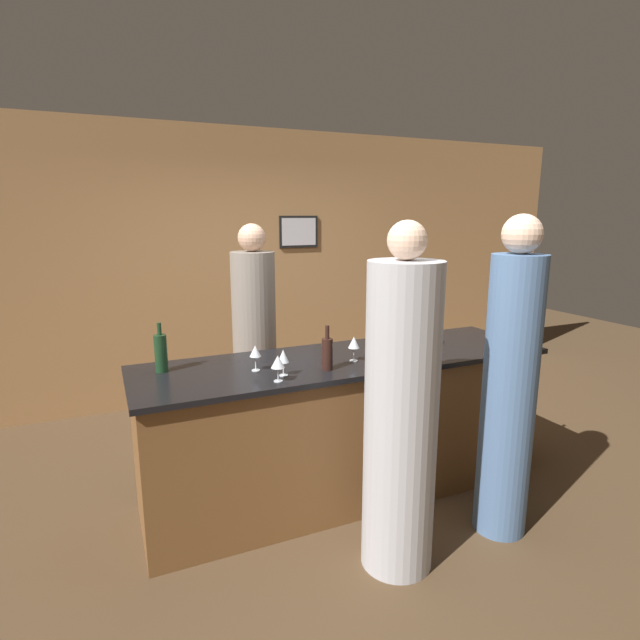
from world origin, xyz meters
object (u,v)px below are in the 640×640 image
(bartender, at_px, (255,349))
(guest_1, at_px, (401,416))
(guest_0, at_px, (509,389))
(wine_bottle_0, at_px, (327,353))
(wine_bottle_1, at_px, (515,334))
(wine_bottle_2, at_px, (161,352))

(bartender, bearing_deg, guest_1, 100.80)
(guest_0, relative_size, wine_bottle_0, 6.88)
(guest_0, xyz_separation_m, wine_bottle_0, (-0.92, 0.58, 0.18))
(bartender, height_order, guest_1, guest_1)
(guest_0, distance_m, wine_bottle_1, 0.73)
(wine_bottle_1, relative_size, wine_bottle_2, 0.90)
(guest_1, bearing_deg, wine_bottle_1, 21.28)
(wine_bottle_1, bearing_deg, wine_bottle_0, 176.30)
(bartender, distance_m, wine_bottle_0, 1.10)
(wine_bottle_0, relative_size, wine_bottle_1, 1.02)
(guest_0, relative_size, wine_bottle_2, 6.31)
(wine_bottle_0, distance_m, wine_bottle_2, 1.02)
(bartender, relative_size, wine_bottle_2, 6.08)
(bartender, bearing_deg, guest_0, 123.11)
(wine_bottle_2, bearing_deg, guest_0, -27.18)
(guest_1, distance_m, wine_bottle_0, 0.65)
(guest_0, bearing_deg, guest_1, -179.67)
(bartender, bearing_deg, wine_bottle_2, 41.01)
(wine_bottle_0, xyz_separation_m, wine_bottle_2, (-0.94, 0.38, 0.01))
(wine_bottle_2, bearing_deg, wine_bottle_1, -11.17)
(wine_bottle_2, bearing_deg, bartender, 41.01)
(guest_1, bearing_deg, bartender, 100.80)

